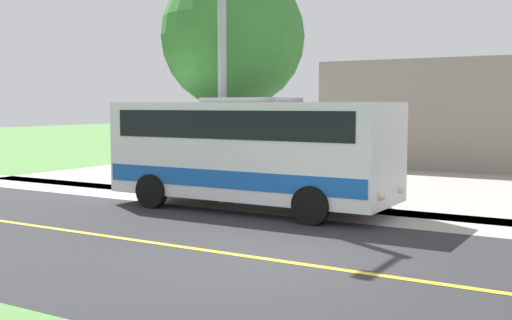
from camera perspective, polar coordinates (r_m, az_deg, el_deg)
ground_plane at (r=11.28m, az=1.30°, el=-9.00°), size 120.00×120.00×0.00m
road_surface at (r=11.28m, az=1.30°, el=-8.98°), size 8.00×100.00×0.01m
sidewalk at (r=15.91m, az=10.60°, el=-4.94°), size 2.40×100.00×0.01m
road_centre_line at (r=11.27m, az=1.30°, el=-8.95°), size 0.16×100.00×0.00m
shuttle_bus_front at (r=16.48m, az=-0.43°, el=1.08°), size 2.72×7.65×2.91m
street_light_pole at (r=17.53m, az=-3.29°, el=12.09°), size 1.97×0.24×8.96m
tree_curbside at (r=20.26m, az=-2.10°, el=10.98°), size 4.52×4.52×7.11m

